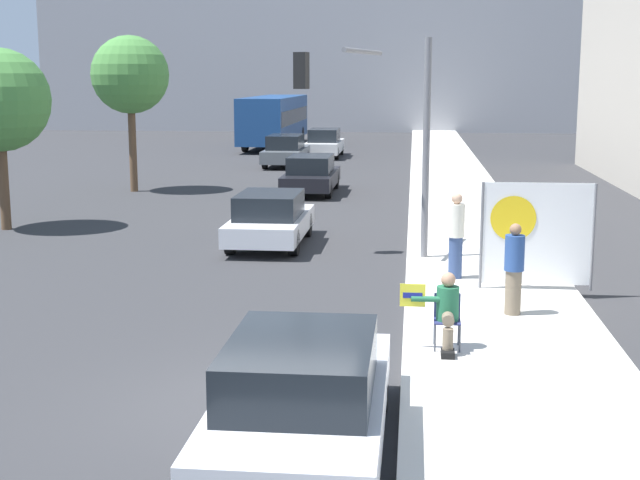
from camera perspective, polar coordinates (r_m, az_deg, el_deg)
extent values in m
plane|color=#303033|center=(11.84, -3.95, -10.61)|extent=(160.00, 160.00, 0.00)
cube|color=beige|center=(26.26, 9.31, 1.14)|extent=(3.33, 90.00, 0.17)
cylinder|color=#474C56|center=(13.56, 7.37, -6.25)|extent=(0.03, 0.03, 0.42)
cylinder|color=#474C56|center=(13.57, 8.94, -6.27)|extent=(0.03, 0.03, 0.42)
cylinder|color=#474C56|center=(13.91, 7.33, -5.82)|extent=(0.03, 0.03, 0.42)
cylinder|color=#474C56|center=(13.93, 8.86, -5.84)|extent=(0.03, 0.03, 0.42)
cube|color=navy|center=(13.68, 8.15, -5.16)|extent=(0.40, 0.40, 0.02)
cube|color=navy|center=(13.82, 8.14, -4.15)|extent=(0.40, 0.02, 0.38)
cylinder|color=#756651|center=(13.50, 8.18, -4.94)|extent=(0.18, 0.42, 0.18)
cylinder|color=#756651|center=(13.39, 8.18, -6.49)|extent=(0.16, 0.16, 0.42)
cube|color=black|center=(13.38, 8.17, -7.21)|extent=(0.20, 0.28, 0.10)
cylinder|color=#236642|center=(13.64, 8.17, -4.04)|extent=(0.34, 0.34, 0.52)
sphere|color=tan|center=(13.56, 8.21, -2.52)|extent=(0.22, 0.22, 0.22)
cylinder|color=#236642|center=(13.54, 6.81, -3.77)|extent=(0.45, 0.09, 0.09)
cube|color=yellow|center=(13.52, 5.95, -3.54)|extent=(0.38, 0.02, 0.35)
cube|color=navy|center=(13.51, 5.95, -3.55)|extent=(0.29, 0.01, 0.08)
cylinder|color=#756651|center=(15.85, 12.25, -3.29)|extent=(0.28, 0.28, 0.78)
cylinder|color=navy|center=(15.70, 12.35, -0.81)|extent=(0.34, 0.34, 0.62)
sphere|color=#936B4C|center=(15.62, 12.41, 0.67)|extent=(0.20, 0.20, 0.20)
cylinder|color=#334775|center=(18.47, 8.66, -1.11)|extent=(0.28, 0.28, 0.86)
cylinder|color=silver|center=(18.33, 8.72, 1.24)|extent=(0.34, 0.34, 0.68)
sphere|color=tan|center=(18.27, 8.76, 2.64)|extent=(0.23, 0.23, 0.23)
cylinder|color=slate|center=(17.57, 10.30, 0.29)|extent=(0.06, 0.06, 2.09)
cylinder|color=slate|center=(17.85, 17.08, 0.16)|extent=(0.06, 0.06, 2.09)
cube|color=white|center=(17.67, 13.72, 0.38)|extent=(2.12, 0.02, 1.99)
cylinder|color=yellow|center=(17.55, 12.27, 1.36)|extent=(0.87, 0.01, 0.87)
cylinder|color=slate|center=(20.30, 6.81, 5.79)|extent=(0.16, 0.16, 4.94)
cylinder|color=slate|center=(20.60, 2.79, 11.96)|extent=(0.76, 2.94, 0.11)
cube|color=black|center=(21.05, -1.20, 10.79)|extent=(0.36, 0.36, 0.84)
sphere|color=green|center=(21.04, -1.20, 10.03)|extent=(0.18, 0.18, 0.18)
cube|color=silver|center=(10.30, -1.10, -10.73)|extent=(1.85, 4.45, 0.51)
cube|color=black|center=(9.95, -1.23, -8.08)|extent=(1.59, 2.31, 0.61)
cylinder|color=black|center=(11.77, -4.24, -9.08)|extent=(0.22, 0.64, 0.64)
cylinder|color=black|center=(11.60, 3.81, -9.37)|extent=(0.22, 0.64, 0.64)
cylinder|color=black|center=(9.27, -7.36, -14.70)|extent=(0.22, 0.64, 0.64)
cube|color=silver|center=(22.79, -3.18, 0.97)|extent=(1.77, 4.30, 0.49)
cube|color=black|center=(22.53, -3.26, 2.27)|extent=(1.52, 2.24, 0.60)
cylinder|color=black|center=(24.24, -4.48, 1.05)|extent=(0.22, 0.64, 0.64)
cylinder|color=black|center=(24.01, -0.84, 0.99)|extent=(0.22, 0.64, 0.64)
cylinder|color=black|center=(21.67, -5.76, -0.09)|extent=(0.22, 0.64, 0.64)
cylinder|color=black|center=(21.41, -1.69, -0.17)|extent=(0.22, 0.64, 0.64)
cube|color=black|center=(33.06, -0.56, 3.94)|extent=(1.77, 4.72, 0.52)
cube|color=black|center=(32.82, -0.60, 4.89)|extent=(1.53, 2.45, 0.62)
cylinder|color=black|center=(34.62, -1.56, 3.88)|extent=(0.22, 0.64, 0.64)
cylinder|color=black|center=(34.46, 1.01, 3.85)|extent=(0.22, 0.64, 0.64)
cylinder|color=black|center=(31.75, -2.25, 3.28)|extent=(0.22, 0.64, 0.64)
cylinder|color=black|center=(31.56, 0.54, 3.25)|extent=(0.22, 0.64, 0.64)
cube|color=#565B60|center=(43.25, -2.19, 5.49)|extent=(1.80, 4.77, 0.57)
cube|color=black|center=(43.02, -2.23, 6.29)|extent=(1.55, 2.48, 0.66)
cylinder|color=black|center=(44.85, -2.93, 5.35)|extent=(0.22, 0.64, 0.64)
cylinder|color=black|center=(44.63, -0.91, 5.34)|extent=(0.22, 0.64, 0.64)
cylinder|color=black|center=(41.94, -3.55, 5.00)|extent=(0.22, 0.64, 0.64)
cylinder|color=black|center=(41.71, -1.40, 4.99)|extent=(0.22, 0.64, 0.64)
cube|color=white|center=(48.16, 0.30, 6.00)|extent=(1.77, 4.76, 0.58)
cube|color=black|center=(47.93, 0.27, 6.73)|extent=(1.52, 2.48, 0.67)
cylinder|color=black|center=(49.73, -0.43, 5.86)|extent=(0.22, 0.64, 0.64)
cylinder|color=black|center=(49.58, 1.36, 5.84)|extent=(0.22, 0.64, 0.64)
cylinder|color=black|center=(46.80, -0.83, 5.58)|extent=(0.22, 0.64, 0.64)
cylinder|color=black|center=(46.65, 1.06, 5.56)|extent=(0.22, 0.64, 0.64)
cube|color=navy|center=(55.36, -2.93, 7.80)|extent=(2.58, 12.33, 2.63)
cube|color=black|center=(55.36, -2.93, 7.95)|extent=(2.60, 11.72, 0.86)
cylinder|color=black|center=(59.38, -3.44, 6.77)|extent=(0.30, 1.04, 1.04)
cylinder|color=black|center=(59.05, -1.24, 6.77)|extent=(0.30, 1.04, 1.04)
cylinder|color=black|center=(51.87, -4.82, 6.23)|extent=(0.30, 1.04, 1.04)
cylinder|color=black|center=(51.49, -2.31, 6.23)|extent=(0.30, 1.04, 1.04)
cube|color=#565B60|center=(23.50, -1.48, 1.18)|extent=(0.24, 0.91, 0.32)
cylinder|color=black|center=(23.40, -1.50, 1.92)|extent=(0.28, 0.28, 0.51)
sphere|color=black|center=(23.37, -1.50, 2.57)|extent=(0.24, 0.24, 0.24)
cylinder|color=black|center=(24.27, -1.24, 1.04)|extent=(0.10, 0.60, 0.60)
cylinder|color=black|center=(22.79, -1.72, 0.43)|extent=(0.10, 0.60, 0.60)
cylinder|color=brown|center=(26.52, -19.58, 3.45)|extent=(0.28, 0.28, 2.62)
cylinder|color=brown|center=(34.16, -11.90, 5.84)|extent=(0.28, 0.28, 3.33)
sphere|color=#47843D|center=(34.06, -12.07, 10.31)|extent=(2.86, 2.86, 2.86)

